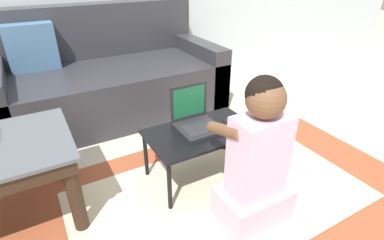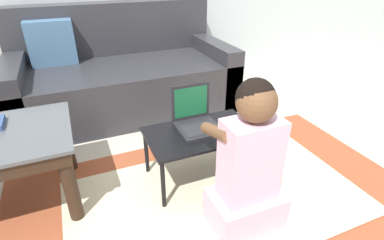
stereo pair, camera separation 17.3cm
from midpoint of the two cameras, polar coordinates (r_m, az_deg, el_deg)
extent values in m
plane|color=beige|center=(1.85, -1.89, -12.47)|extent=(16.00, 16.00, 0.00)
cube|color=#9E4C2D|center=(1.78, 2.55, -14.26)|extent=(2.27, 1.31, 0.01)
cube|color=beige|center=(1.78, 2.55, -14.14)|extent=(1.64, 0.94, 0.00)
cube|color=#2D2D33|center=(2.72, -16.72, 5.59)|extent=(1.82, 0.95, 0.42)
cube|color=#2D2D33|center=(2.95, -19.79, 15.77)|extent=(1.82, 0.21, 0.45)
cube|color=#2D2D33|center=(2.67, -34.29, 2.72)|extent=(0.16, 0.95, 0.55)
cube|color=#2D2D33|center=(2.97, -1.09, 9.95)|extent=(0.16, 0.95, 0.55)
cube|color=#426689|center=(2.75, -29.88, 11.89)|extent=(0.36, 0.14, 0.36)
cylinder|color=black|center=(1.60, -24.38, -13.06)|extent=(0.07, 0.07, 0.43)
cylinder|color=black|center=(1.98, -26.14, -4.94)|extent=(0.07, 0.07, 0.43)
cube|color=black|center=(1.74, -0.97, -2.44)|extent=(0.64, 0.38, 0.02)
cylinder|color=black|center=(1.61, -7.44, -12.68)|extent=(0.02, 0.02, 0.31)
cylinder|color=black|center=(1.86, 9.66, -6.73)|extent=(0.02, 0.02, 0.31)
cylinder|color=black|center=(1.87, -11.46, -6.67)|extent=(0.02, 0.02, 0.31)
cylinder|color=black|center=(2.08, 3.99, -2.20)|extent=(0.02, 0.02, 0.31)
cube|color=#232328|center=(1.75, -1.57, -1.62)|extent=(0.24, 0.24, 0.02)
cube|color=#28282D|center=(1.73, -1.24, -1.60)|extent=(0.20, 0.14, 0.00)
cube|color=#232328|center=(1.79, -3.37, 3.41)|extent=(0.24, 0.01, 0.23)
cube|color=#196038|center=(1.78, -3.31, 3.37)|extent=(0.21, 0.00, 0.18)
ellipsoid|color=black|center=(1.79, 4.41, -0.54)|extent=(0.06, 0.11, 0.04)
cube|color=#E5B2CC|center=(1.61, 8.32, -15.66)|extent=(0.35, 0.25, 0.19)
cube|color=#E5B2CC|center=(1.42, 9.16, -6.87)|extent=(0.26, 0.16, 0.41)
sphere|color=brown|center=(1.28, 10.14, 3.89)|extent=(0.18, 0.18, 0.18)
sphere|color=black|center=(1.28, 9.91, 4.71)|extent=(0.17, 0.17, 0.17)
cylinder|color=brown|center=(1.37, 2.61, -2.10)|extent=(0.06, 0.24, 0.13)
cylinder|color=brown|center=(1.50, 10.66, 0.28)|extent=(0.06, 0.24, 0.13)
camera|label=1|loc=(0.09, -92.86, -1.54)|focal=28.00mm
camera|label=2|loc=(0.09, 87.14, 1.54)|focal=28.00mm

